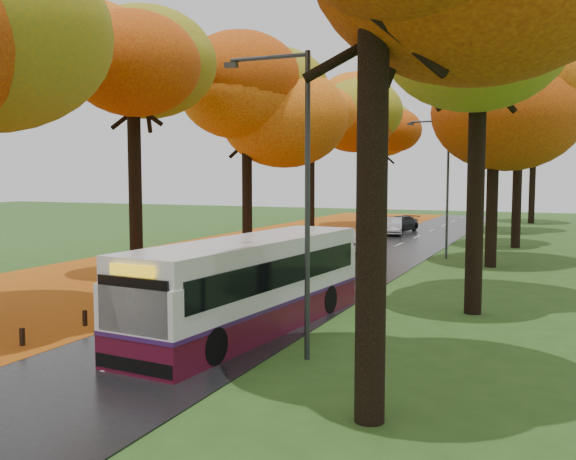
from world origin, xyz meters
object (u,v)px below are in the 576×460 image
Objects in this scene: streetlamp_near at (298,180)px; car_silver at (393,226)px; streetlamp_far at (486,176)px; bus at (251,282)px; car_dark at (400,224)px; streetlamp_mid at (443,177)px; car_white at (345,239)px.

streetlamp_near is 1.93× the size of car_silver.
streetlamp_far reaches higher than car_silver.
bus is at bearing -93.39° from streetlamp_far.
streetlamp_far is at bearing 42.71° from car_silver.
car_dark is at bearing 99.37° from streetlamp_near.
bus is 2.46× the size of car_dark.
bus is at bearing -69.42° from car_dark.
streetlamp_mid is 7.44m from car_white.
car_white is 15.03m from car_dark.
streetlamp_near reaches higher than bus.
streetlamp_near reaches higher than car_dark.
streetlamp_far is 9.49m from car_dark.
car_white reaches higher than car_dark.
streetlamp_mid is 1.93× the size of car_silver.
bus is (-2.48, -19.80, -3.19)m from streetlamp_mid.
streetlamp_mid is 17.80m from car_dark.
car_white reaches higher than car_silver.
car_dark is at bearing 101.40° from bus.
car_white is at bearing -106.61° from streetlamp_far.
bus is 21.27m from car_white.
streetlamp_near is at bearing -66.11° from car_dark.
streetlamp_mid is at bearing -78.10° from car_silver.
streetlamp_near is 44.00m from streetlamp_far.
streetlamp_far reaches higher than car_dark.
car_silver is at bearing -72.04° from car_dark.
streetlamp_far reaches higher than bus.
streetlamp_mid is (0.00, 22.00, 0.00)m from streetlamp_near.
car_white is at bearing -103.99° from car_silver.
car_white is (-3.75, 20.93, -0.73)m from bus.
streetlamp_mid is 22.00m from streetlamp_far.
streetlamp_mid is 1.80× the size of car_dark.
car_dark is (-0.07, 15.03, -0.11)m from car_white.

